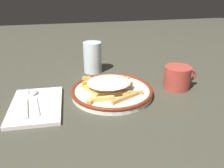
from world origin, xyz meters
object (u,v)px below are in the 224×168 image
(plate, at_px, (112,91))
(napkin, at_px, (36,106))
(spoon, at_px, (35,97))
(coffee_mug, at_px, (178,77))
(fries_heap, at_px, (109,85))
(water_glass, at_px, (93,57))
(fork, at_px, (25,102))

(plate, xyz_separation_m, napkin, (-0.22, -0.03, -0.01))
(spoon, xyz_separation_m, coffee_mug, (0.45, 0.00, 0.02))
(fries_heap, relative_size, water_glass, 1.76)
(water_glass, height_order, coffee_mug, water_glass)
(fries_heap, height_order, spoon, fries_heap)
(spoon, relative_size, coffee_mug, 1.38)
(fork, xyz_separation_m, coffee_mug, (0.47, 0.03, 0.02))
(napkin, relative_size, water_glass, 1.79)
(plate, height_order, coffee_mug, coffee_mug)
(fork, height_order, spoon, spoon)
(spoon, bearing_deg, water_glass, 46.15)
(plate, bearing_deg, fries_heap, 169.22)
(fries_heap, distance_m, coffee_mug, 0.23)
(napkin, height_order, water_glass, water_glass)
(fork, xyz_separation_m, water_glass, (0.22, 0.23, 0.04))
(coffee_mug, bearing_deg, spoon, -179.39)
(water_glass, bearing_deg, coffee_mug, -38.81)
(fork, relative_size, coffee_mug, 1.60)
(spoon, bearing_deg, napkin, -80.77)
(fries_heap, xyz_separation_m, napkin, (-0.22, -0.03, -0.03))
(plate, xyz_separation_m, spoon, (-0.23, 0.00, 0.00))
(fork, bearing_deg, fries_heap, 5.17)
(spoon, height_order, water_glass, water_glass)
(plate, xyz_separation_m, coffee_mug, (0.22, 0.01, 0.03))
(fries_heap, relative_size, coffee_mug, 1.84)
(fork, xyz_separation_m, spoon, (0.02, 0.02, 0.00))
(plate, relative_size, spoon, 1.66)
(fries_heap, relative_size, spoon, 1.33)
(plate, height_order, fork, plate)
(fries_heap, xyz_separation_m, water_glass, (-0.02, 0.21, 0.02))
(napkin, bearing_deg, spoon, 99.23)
(water_glass, bearing_deg, spoon, -133.85)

